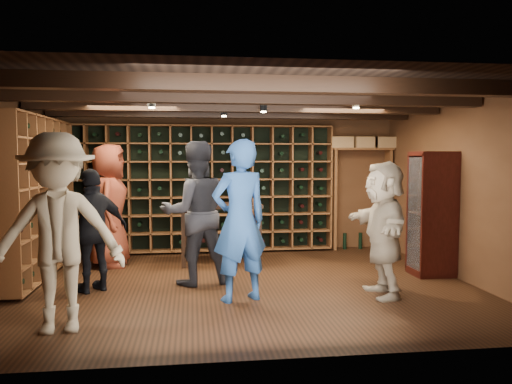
{
  "coord_description": "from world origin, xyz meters",
  "views": [
    {
      "loc": [
        -0.7,
        -6.53,
        1.7
      ],
      "look_at": [
        0.17,
        0.2,
        1.22
      ],
      "focal_mm": 35.0,
      "sensor_mm": 36.0,
      "label": 1
    }
  ],
  "objects": [
    {
      "name": "ground",
      "position": [
        0.0,
        0.0,
        0.0
      ],
      "size": [
        6.0,
        6.0,
        0.0
      ],
      "primitive_type": "plane",
      "color": "black",
      "rests_on": "ground"
    },
    {
      "name": "room_shell",
      "position": [
        0.0,
        0.05,
        2.42
      ],
      "size": [
        6.0,
        6.0,
        6.0
      ],
      "color": "brown",
      "rests_on": "ground"
    },
    {
      "name": "wine_rack_back",
      "position": [
        -0.52,
        2.33,
        1.15
      ],
      "size": [
        4.65,
        0.3,
        2.2
      ],
      "color": "brown",
      "rests_on": "ground"
    },
    {
      "name": "wine_rack_left",
      "position": [
        -2.83,
        0.82,
        1.15
      ],
      "size": [
        0.3,
        2.65,
        2.2
      ],
      "color": "brown",
      "rests_on": "ground"
    },
    {
      "name": "crate_shelf",
      "position": [
        2.41,
        2.32,
        1.57
      ],
      "size": [
        1.2,
        0.32,
        2.07
      ],
      "color": "brown",
      "rests_on": "ground"
    },
    {
      "name": "display_cabinet",
      "position": [
        2.71,
        0.2,
        0.86
      ],
      "size": [
        0.55,
        0.5,
        1.75
      ],
      "color": "#340D0A",
      "rests_on": "ground"
    },
    {
      "name": "man_blue_shirt",
      "position": [
        -0.15,
        -0.73,
        0.95
      ],
      "size": [
        0.81,
        0.67,
        1.91
      ],
      "primitive_type": "imported",
      "rotation": [
        0.0,
        0.0,
        3.49
      ],
      "color": "navy",
      "rests_on": "ground"
    },
    {
      "name": "man_grey_suit",
      "position": [
        -0.66,
        0.13,
        0.96
      ],
      "size": [
        1.06,
        0.9,
        1.91
      ],
      "primitive_type": "imported",
      "rotation": [
        0.0,
        0.0,
        3.35
      ],
      "color": "black",
      "rests_on": "ground"
    },
    {
      "name": "guest_red_floral",
      "position": [
        -1.98,
        1.39,
        0.95
      ],
      "size": [
        0.63,
        0.95,
        1.91
      ],
      "primitive_type": "imported",
      "rotation": [
        0.0,
        0.0,
        1.6
      ],
      "color": "#99311B",
      "rests_on": "ground"
    },
    {
      "name": "guest_woman_black",
      "position": [
        -1.94,
        -0.09,
        0.78
      ],
      "size": [
        0.96,
        0.86,
        1.56
      ],
      "primitive_type": "imported",
      "rotation": [
        0.0,
        0.0,
        3.8
      ],
      "color": "black",
      "rests_on": "ground"
    },
    {
      "name": "guest_khaki",
      "position": [
        -1.99,
        -1.54,
        0.97
      ],
      "size": [
        1.33,
        0.86,
        1.94
      ],
      "primitive_type": "imported",
      "rotation": [
        0.0,
        0.0,
        0.11
      ],
      "color": "gray",
      "rests_on": "ground"
    },
    {
      "name": "guest_beige",
      "position": [
        1.62,
        -0.74,
        0.83
      ],
      "size": [
        0.54,
        1.55,
        1.65
      ],
      "primitive_type": "imported",
      "rotation": [
        0.0,
        0.0,
        4.68
      ],
      "color": "tan",
      "rests_on": "ground"
    },
    {
      "name": "tasting_table",
      "position": [
        -0.25,
        1.34,
        0.84
      ],
      "size": [
        1.3,
        0.68,
        1.24
      ],
      "rotation": [
        0.0,
        0.0,
        -0.03
      ],
      "color": "black",
      "rests_on": "ground"
    }
  ]
}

